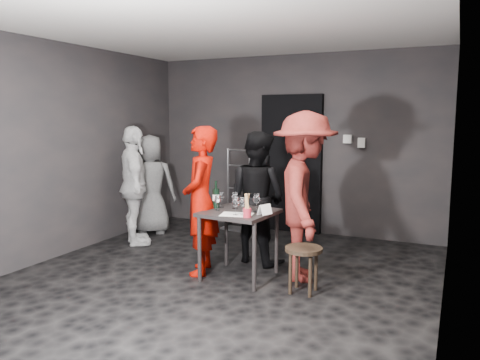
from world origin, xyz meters
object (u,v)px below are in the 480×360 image
at_px(bystander_grey, 151,184).
at_px(breadstick_cup, 247,206).
at_px(hand_truck, 238,214).
at_px(bystander_cream, 134,180).
at_px(woman_black, 257,193).
at_px(wine_bottle, 216,198).
at_px(tasting_table, 239,220).
at_px(server_red, 201,192).
at_px(man_maroon, 305,178).
at_px(stool, 304,256).

bearing_deg(bystander_grey, breadstick_cup, 120.51).
distance_m(hand_truck, bystander_cream, 1.82).
distance_m(hand_truck, woman_black, 1.81).
height_order(woman_black, bystander_cream, bystander_cream).
distance_m(woman_black, wine_bottle, 0.64).
distance_m(tasting_table, server_red, 0.54).
xyz_separation_m(hand_truck, breadstick_cup, (1.20, -2.30, 0.64)).
distance_m(woman_black, breadstick_cup, 0.92).
distance_m(tasting_table, man_maroon, 0.85).
xyz_separation_m(stool, wine_bottle, (-1.09, 0.18, 0.49)).
bearing_deg(server_red, tasting_table, 71.90).
relative_size(stool, woman_black, 0.28).
bearing_deg(wine_bottle, woman_black, 66.06).
distance_m(server_red, bystander_grey, 2.04).
relative_size(bystander_grey, breadstick_cup, 5.71).
relative_size(tasting_table, woman_black, 0.44).
bearing_deg(man_maroon, tasting_table, 92.88).
relative_size(woman_black, breadstick_cup, 6.47).
relative_size(man_maroon, breadstick_cup, 8.51).
xyz_separation_m(woman_black, breadstick_cup, (0.26, -0.88, 0.02)).
distance_m(stool, server_red, 1.36).
xyz_separation_m(tasting_table, server_red, (-0.46, -0.03, 0.28)).
height_order(hand_truck, stool, hand_truck).
xyz_separation_m(hand_truck, stool, (1.77, -2.18, 0.16)).
bearing_deg(breadstick_cup, stool, 11.87).
bearing_deg(man_maroon, server_red, 85.65).
height_order(server_red, man_maroon, man_maroon).
bearing_deg(man_maroon, woman_black, 43.76).
height_order(bystander_cream, bystander_grey, bystander_cream).
distance_m(tasting_table, bystander_grey, 2.40).
height_order(hand_truck, bystander_grey, bystander_grey).
xyz_separation_m(bystander_cream, bystander_grey, (-0.16, 0.61, -0.15)).
xyz_separation_m(server_red, breadstick_cup, (0.67, -0.22, -0.06)).
bearing_deg(woman_black, stool, 153.68).
distance_m(tasting_table, stool, 0.84).
height_order(wine_bottle, breadstick_cup, wine_bottle).
xyz_separation_m(stool, server_red, (-1.24, 0.10, 0.55)).
relative_size(tasting_table, server_red, 0.40).
height_order(hand_truck, bystander_cream, bystander_cream).
distance_m(stool, woman_black, 1.22).
distance_m(server_red, woman_black, 0.78).
distance_m(wine_bottle, breadstick_cup, 0.60).
relative_size(stool, breadstick_cup, 1.78).
height_order(tasting_table, bystander_cream, bystander_cream).
distance_m(tasting_table, wine_bottle, 0.38).
bearing_deg(bystander_grey, tasting_table, 122.84).
distance_m(hand_truck, wine_bottle, 2.21).
xyz_separation_m(hand_truck, server_red, (0.53, -2.08, 0.70)).
distance_m(tasting_table, woman_black, 0.66).
xyz_separation_m(woman_black, man_maroon, (0.71, -0.36, 0.27)).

